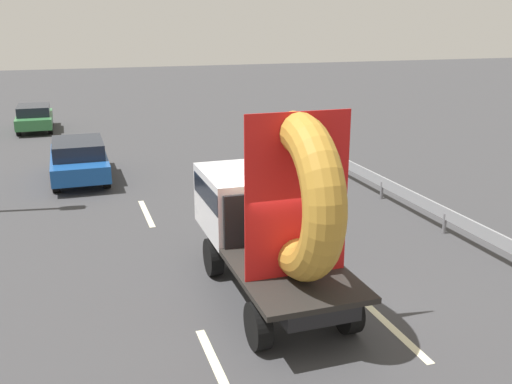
% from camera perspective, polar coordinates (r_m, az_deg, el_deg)
% --- Properties ---
extents(ground_plane, '(120.00, 120.00, 0.00)m').
position_cam_1_polar(ground_plane, '(11.78, 3.85, -10.70)').
color(ground_plane, '#38383A').
extents(flatbed_truck, '(2.02, 5.26, 3.99)m').
position_cam_1_polar(flatbed_truck, '(11.29, 1.35, -1.78)').
color(flatbed_truck, black).
rests_on(flatbed_truck, ground_plane).
extents(distant_sedan, '(1.87, 4.36, 1.42)m').
position_cam_1_polar(distant_sedan, '(20.98, -17.28, 3.21)').
color(distant_sedan, black).
rests_on(distant_sedan, ground_plane).
extents(guardrail, '(0.10, 12.89, 0.71)m').
position_cam_1_polar(guardrail, '(17.07, 15.22, -0.48)').
color(guardrail, gray).
rests_on(guardrail, ground_plane).
extents(lane_dash_left_near, '(0.16, 2.18, 0.01)m').
position_cam_1_polar(lane_dash_left_near, '(9.86, -4.14, -16.67)').
color(lane_dash_left_near, beige).
rests_on(lane_dash_left_near, ground_plane).
extents(lane_dash_left_far, '(0.16, 2.48, 0.01)m').
position_cam_1_polar(lane_dash_left_far, '(17.01, -10.89, -2.09)').
color(lane_dash_left_far, beige).
rests_on(lane_dash_left_far, ground_plane).
extents(lane_dash_right_near, '(0.16, 2.30, 0.01)m').
position_cam_1_polar(lane_dash_right_near, '(11.03, 13.61, -13.22)').
color(lane_dash_right_near, beige).
rests_on(lane_dash_right_near, ground_plane).
extents(lane_dash_right_far, '(0.16, 2.27, 0.01)m').
position_cam_1_polar(lane_dash_right_far, '(17.59, 0.13, -1.14)').
color(lane_dash_right_far, beige).
rests_on(lane_dash_right_far, ground_plane).
extents(oncoming_car, '(1.69, 3.94, 1.29)m').
position_cam_1_polar(oncoming_car, '(31.28, -21.25, 7.00)').
color(oncoming_car, black).
rests_on(oncoming_car, ground_plane).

